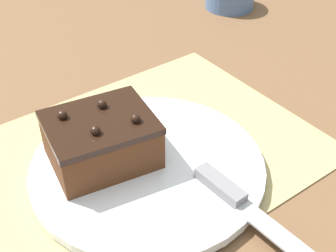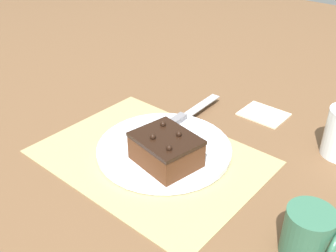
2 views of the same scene
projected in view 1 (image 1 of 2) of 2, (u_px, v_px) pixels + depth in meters
The scene contains 5 objects.
ground_plane at pixel (140, 155), 0.61m from camera, with size 3.00×3.00×0.00m, color brown.
placemat_woven at pixel (140, 154), 0.61m from camera, with size 0.46×0.34×0.00m, color tan.
cake_plate at pixel (148, 167), 0.58m from camera, with size 0.29×0.29×0.01m.
chocolate_cake at pixel (101, 139), 0.56m from camera, with size 0.14×0.12×0.07m.
serving_knife at pixel (243, 204), 0.52m from camera, with size 0.03×0.22×0.01m.
Camera 1 is at (0.24, 0.39, 0.40)m, focal length 50.00 mm.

